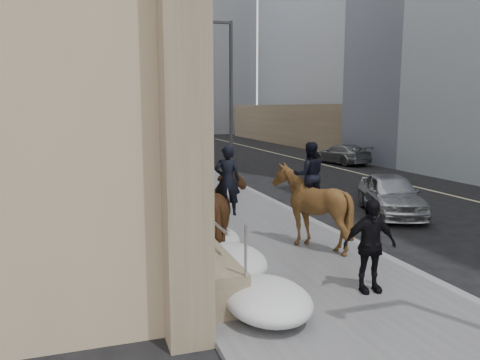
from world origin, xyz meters
name	(u,v)px	position (x,y,z in m)	size (l,w,h in m)	color
ground	(292,275)	(0.00, 0.00, 0.00)	(140.00, 140.00, 0.00)	black
sidewalk	(194,195)	(0.00, 10.00, 0.06)	(5.00, 80.00, 0.12)	#4E4E50
curb	(252,191)	(2.62, 10.00, 0.06)	(0.24, 80.00, 0.12)	slate
lane_line	(402,183)	(10.50, 10.00, 0.01)	(0.15, 70.00, 0.01)	#BFB78C
limestone_building	(61,14)	(-5.26, 19.96, 8.90)	(6.10, 44.00, 18.00)	tan
bg_building_mid	(142,34)	(4.00, 60.00, 14.00)	(30.00, 12.00, 28.00)	slate
bg_building_far	(71,68)	(-6.00, 72.00, 10.00)	(24.00, 12.00, 20.00)	gray
streetlight_mid	(228,91)	(2.74, 14.00, 4.58)	(1.71, 0.24, 8.00)	#2D2D30
streetlight_far	(165,98)	(2.74, 34.00, 4.58)	(1.71, 0.24, 8.00)	#2D2D30
traffic_signal	(184,103)	(2.07, 22.00, 4.00)	(4.10, 0.22, 6.00)	#2D2D30
snow_bank	(168,195)	(-1.42, 8.11, 0.47)	(1.70, 18.10, 0.76)	silver
mounted_horse_left	(226,211)	(-1.10, 1.51, 1.22)	(1.74, 2.68, 2.71)	#432714
mounted_horse_right	(311,203)	(1.19, 1.52, 1.29)	(2.12, 2.29, 2.73)	#472D14
pedestrian	(370,245)	(0.92, -1.57, 1.05)	(1.09, 0.46, 1.87)	black
car_silver	(391,194)	(5.80, 4.45, 0.72)	(1.70, 4.24, 1.44)	#A6AAAE
car_grey	(342,154)	(11.84, 18.07, 0.65)	(1.83, 4.51, 1.31)	slate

